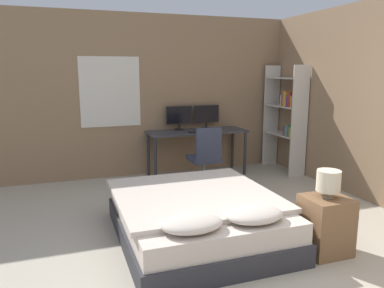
{
  "coord_description": "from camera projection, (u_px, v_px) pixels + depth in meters",
  "views": [
    {
      "loc": [
        -1.75,
        -2.35,
        1.77
      ],
      "look_at": [
        -0.02,
        2.57,
        0.75
      ],
      "focal_mm": 35.0,
      "sensor_mm": 36.0,
      "label": 1
    }
  ],
  "objects": [
    {
      "name": "monitor_right",
      "position": [
        206.0,
        115.0,
        6.57
      ],
      "size": [
        0.47,
        0.16,
        0.41
      ],
      "color": "black",
      "rests_on": "desk"
    },
    {
      "name": "bedside_lamp",
      "position": [
        328.0,
        181.0,
        3.58
      ],
      "size": [
        0.23,
        0.23,
        0.27
      ],
      "color": "gray",
      "rests_on": "nightstand"
    },
    {
      "name": "desk",
      "position": [
        197.0,
        136.0,
        6.37
      ],
      "size": [
        1.69,
        0.6,
        0.77
      ],
      "color": "#38383D",
      "rests_on": "ground_plane"
    },
    {
      "name": "keyboard",
      "position": [
        201.0,
        132.0,
        6.17
      ],
      "size": [
        0.41,
        0.13,
        0.02
      ],
      "color": "black",
      "rests_on": "desk"
    },
    {
      "name": "office_chair",
      "position": [
        205.0,
        163.0,
        5.76
      ],
      "size": [
        0.52,
        0.52,
        0.95
      ],
      "color": "black",
      "rests_on": "ground_plane"
    },
    {
      "name": "nightstand",
      "position": [
        325.0,
        225.0,
        3.66
      ],
      "size": [
        0.42,
        0.4,
        0.57
      ],
      "color": "brown",
      "rests_on": "ground_plane"
    },
    {
      "name": "wall_back",
      "position": [
        167.0,
        96.0,
        6.44
      ],
      "size": [
        12.0,
        0.08,
        2.7
      ],
      "color": "#8E7051",
      "rests_on": "ground_plane"
    },
    {
      "name": "monitor_left",
      "position": [
        179.0,
        116.0,
        6.41
      ],
      "size": [
        0.47,
        0.16,
        0.41
      ],
      "color": "black",
      "rests_on": "desk"
    },
    {
      "name": "wall_side_right",
      "position": [
        377.0,
        103.0,
        4.93
      ],
      "size": [
        0.06,
        12.0,
        2.7
      ],
      "color": "#8E7051",
      "rests_on": "ground_plane"
    },
    {
      "name": "bed",
      "position": [
        197.0,
        217.0,
        3.98
      ],
      "size": [
        1.65,
        1.92,
        0.55
      ],
      "color": "#2D2D33",
      "rests_on": "ground_plane"
    },
    {
      "name": "computer_mouse",
      "position": [
        217.0,
        130.0,
        6.26
      ],
      "size": [
        0.07,
        0.05,
        0.04
      ],
      "color": "black",
      "rests_on": "desk"
    },
    {
      "name": "bookshelf",
      "position": [
        288.0,
        113.0,
        6.52
      ],
      "size": [
        0.31,
        0.91,
        1.87
      ],
      "color": "beige",
      "rests_on": "ground_plane"
    }
  ]
}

